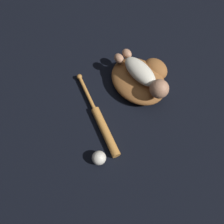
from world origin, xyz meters
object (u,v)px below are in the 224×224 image
at_px(baby_figure, 144,75).
at_px(baseball, 99,158).
at_px(baseball_glove, 141,79).
at_px(baseball_bat, 101,123).

relative_size(baby_figure, baseball, 5.32).
relative_size(baseball_glove, baseball, 5.67).
bearing_deg(baby_figure, baseball, -82.15).
xyz_separation_m(baseball_glove, baseball_bat, (-0.02, -0.35, -0.03)).
bearing_deg(baseball_glove, baseball, -79.62).
xyz_separation_m(baseball_glove, baseball, (0.09, -0.51, -0.01)).
bearing_deg(baseball, baby_figure, 97.85).
relative_size(baseball_bat, baseball, 6.80).
height_order(baseball_bat, baseball, baseball).
bearing_deg(baseball_glove, baby_figure, -48.43).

